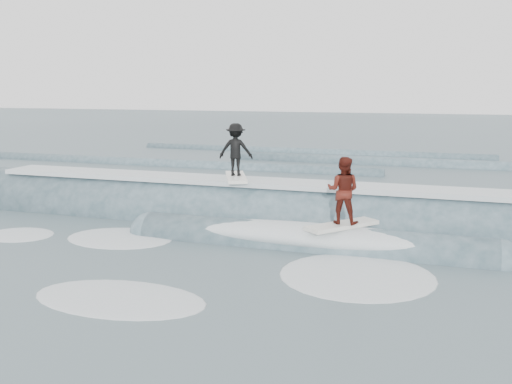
% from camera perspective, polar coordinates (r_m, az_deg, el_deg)
% --- Properties ---
extents(ground, '(160.00, 160.00, 0.00)m').
position_cam_1_polar(ground, '(13.83, -3.49, -6.37)').
color(ground, '#384852').
rests_on(ground, ground).
extents(breaking_wave, '(22.58, 3.99, 2.41)m').
position_cam_1_polar(breaking_wave, '(16.78, 1.56, -3.21)').
color(breaking_wave, '#324B55').
rests_on(breaking_wave, ground).
extents(surfer_black, '(1.31, 2.05, 1.67)m').
position_cam_1_polar(surfer_black, '(17.10, -2.03, 3.97)').
color(surfer_black, white).
rests_on(surfer_black, ground).
extents(surfer_red, '(1.68, 1.90, 1.76)m').
position_cam_1_polar(surfer_red, '(14.14, 8.69, -0.23)').
color(surfer_red, silver).
rests_on(surfer_red, ground).
extents(whitewater, '(12.34, 5.94, 0.10)m').
position_cam_1_polar(whitewater, '(13.15, -5.65, -7.30)').
color(whitewater, silver).
rests_on(whitewater, ground).
extents(far_swells, '(35.39, 8.65, 0.80)m').
position_cam_1_polar(far_swells, '(30.89, 6.13, 2.94)').
color(far_swells, '#324B55').
rests_on(far_swells, ground).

